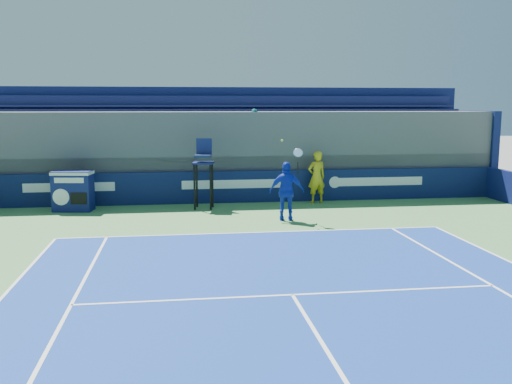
{
  "coord_description": "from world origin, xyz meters",
  "views": [
    {
      "loc": [
        -2.14,
        -3.92,
        3.62
      ],
      "look_at": [
        0.0,
        11.5,
        1.25
      ],
      "focal_mm": 40.0,
      "sensor_mm": 36.0,
      "label": 1
    }
  ],
  "objects": [
    {
      "name": "stadium_seating",
      "position": [
        -0.01,
        19.15,
        1.83
      ],
      "size": [
        21.0,
        4.05,
        4.4
      ],
      "color": "#4B4B50",
      "rests_on": "ground"
    },
    {
      "name": "ball_person",
      "position": [
        2.99,
        16.63,
        0.98
      ],
      "size": [
        0.79,
        0.61,
        1.94
      ],
      "primitive_type": "imported",
      "rotation": [
        0.0,
        0.0,
        3.37
      ],
      "color": "gold",
      "rests_on": "apron"
    },
    {
      "name": "umpire_chair",
      "position": [
        -1.23,
        16.02,
        1.53
      ],
      "size": [
        0.81,
        0.81,
        2.48
      ],
      "color": "black",
      "rests_on": "ground"
    },
    {
      "name": "back_hoarding",
      "position": [
        0.0,
        17.1,
        0.6
      ],
      "size": [
        20.4,
        0.21,
        1.2
      ],
      "color": "#0B1542",
      "rests_on": "ground"
    },
    {
      "name": "tennis_player",
      "position": [
        1.26,
        13.49,
        0.95
      ],
      "size": [
        1.16,
        0.67,
        2.57
      ],
      "color": "#1530AF",
      "rests_on": "apron"
    },
    {
      "name": "match_clock",
      "position": [
        -5.72,
        16.15,
        0.74
      ],
      "size": [
        1.41,
        0.91,
        1.4
      ],
      "color": "#101752",
      "rests_on": "ground"
    }
  ]
}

